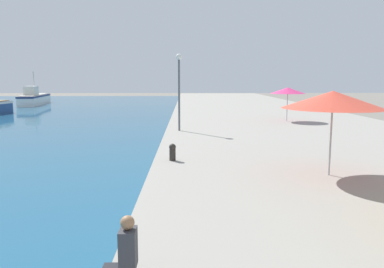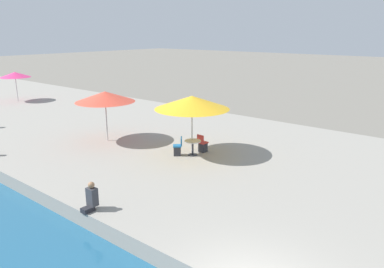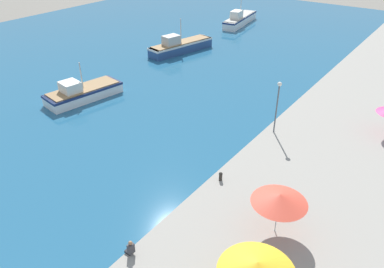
{
  "view_description": "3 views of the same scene",
  "coord_description": "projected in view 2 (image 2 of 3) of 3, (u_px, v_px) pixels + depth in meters",
  "views": [
    {
      "loc": [
        1.28,
        0.82,
        3.72
      ],
      "look_at": [
        1.5,
        16.37,
        1.42
      ],
      "focal_mm": 35.0,
      "sensor_mm": 36.0,
      "label": 1
    },
    {
      "loc": [
        -6.41,
        -3.52,
        6.44
      ],
      "look_at": [
        7.1,
        7.58,
        1.62
      ],
      "focal_mm": 35.0,
      "sensor_mm": 36.0,
      "label": 2
    },
    {
      "loc": [
        11.37,
        -3.23,
        16.59
      ],
      "look_at": [
        -4.0,
        18.0,
        1.22
      ],
      "focal_mm": 35.0,
      "sensor_mm": 36.0,
      "label": 3
    }
  ],
  "objects": [
    {
      "name": "cafe_umbrella_pink",
      "position": [
        192.0,
        102.0,
        17.72
      ],
      "size": [
        3.6,
        3.6,
        2.87
      ],
      "color": "#B7B7B7",
      "rests_on": "quay_promenade"
    },
    {
      "name": "cafe_umbrella_white",
      "position": [
        105.0,
        97.0,
        19.93
      ],
      "size": [
        3.18,
        3.18,
        2.73
      ],
      "color": "#B7B7B7",
      "rests_on": "quay_promenade"
    },
    {
      "name": "cafe_umbrella_striped",
      "position": [
        15.0,
        75.0,
        31.7
      ],
      "size": [
        2.54,
        2.54,
        2.47
      ],
      "color": "#B7B7B7",
      "rests_on": "quay_promenade"
    },
    {
      "name": "cafe_table",
      "position": [
        193.0,
        145.0,
        18.01
      ],
      "size": [
        0.8,
        0.8,
        0.74
      ],
      "color": "#333338",
      "rests_on": "quay_promenade"
    },
    {
      "name": "cafe_chair_left",
      "position": [
        203.0,
        146.0,
        18.58
      ],
      "size": [
        0.45,
        0.42,
        0.91
      ],
      "rotation": [
        0.0,
        0.0,
        4.65
      ],
      "color": "#2D2D33",
      "rests_on": "quay_promenade"
    },
    {
      "name": "cafe_chair_right",
      "position": [
        178.0,
        149.0,
        18.06
      ],
      "size": [
        0.58,
        0.59,
        0.91
      ],
      "rotation": [
        0.0,
        0.0,
        0.7
      ],
      "color": "#2D2D33",
      "rests_on": "quay_promenade"
    },
    {
      "name": "person_at_quay",
      "position": [
        91.0,
        198.0,
        12.49
      ],
      "size": [
        0.54,
        0.36,
        1.0
      ],
      "color": "#232328",
      "rests_on": "quay_promenade"
    }
  ]
}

